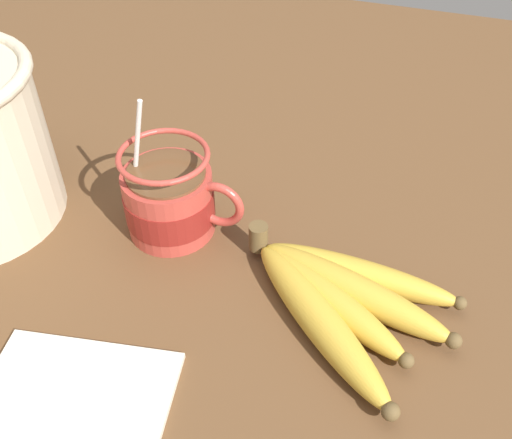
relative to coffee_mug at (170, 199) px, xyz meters
The scene contains 4 objects.
table 6.67cm from the coffee_mug, ahead, with size 139.04×139.04×2.67cm.
coffee_mug is the anchor object (origin of this frame).
banana_bunch 20.57cm from the coffee_mug, 15.24° to the right, with size 22.13×17.39×4.02cm.
napkin 22.36cm from the coffee_mug, 87.45° to the right, with size 17.75×13.77×0.60cm.
Camera 1 is at (19.37, -40.63, 46.33)cm, focal length 40.00 mm.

